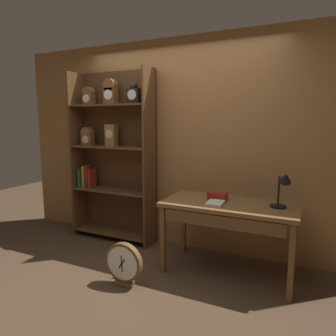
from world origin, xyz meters
name	(u,v)px	position (x,y,z in m)	size (l,w,h in m)	color
ground_plane	(123,293)	(0.00, 0.00, 0.00)	(10.00, 10.00, 0.00)	#4C3826
back_wood_panel	(179,145)	(0.00, 1.32, 1.30)	(4.80, 0.05, 2.60)	#9E6B3D
bookshelf	(111,152)	(-0.91, 1.14, 1.19)	(1.17, 0.32, 2.24)	brown
workbench	(229,211)	(0.79, 0.79, 0.68)	(1.36, 0.67, 0.76)	brown
desk_lamp	(283,186)	(1.29, 0.82, 0.98)	(0.21, 0.22, 0.38)	black
toolbox_small	(217,196)	(0.64, 0.88, 0.80)	(0.20, 0.11, 0.08)	maroon
open_repair_manual	(215,203)	(0.67, 0.70, 0.78)	(0.16, 0.22, 0.03)	silver
round_clock_large	(124,264)	(-0.07, 0.13, 0.22)	(0.39, 0.11, 0.43)	brown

